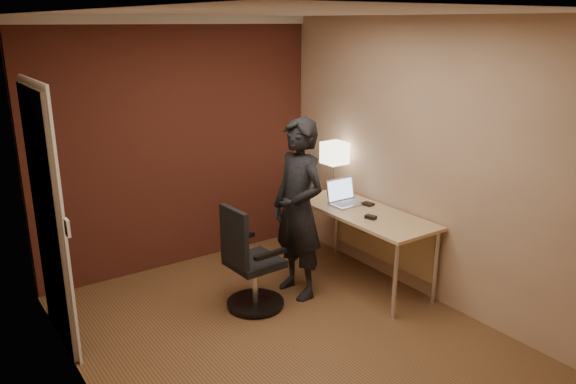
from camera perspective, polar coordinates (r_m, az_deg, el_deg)
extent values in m
plane|color=brown|center=(4.63, 0.34, -14.96)|extent=(4.00, 4.00, 0.00)
plane|color=white|center=(3.93, 0.40, 17.73)|extent=(4.00, 4.00, 0.00)
plane|color=tan|center=(5.81, -11.11, 4.75)|extent=(3.00, 0.00, 3.00)
plane|color=tan|center=(2.83, 24.72, -9.75)|extent=(3.00, 0.00, 3.00)
plane|color=tan|center=(3.51, -20.14, -4.07)|extent=(0.00, 4.00, 4.00)
plane|color=tan|center=(5.09, 14.33, 2.83)|extent=(0.00, 4.00, 4.00)
cube|color=brown|center=(5.78, -10.99, 4.70)|extent=(2.98, 0.06, 2.50)
cube|color=silver|center=(5.64, -11.66, 16.77)|extent=(3.00, 0.08, 0.08)
cube|color=silver|center=(3.31, -21.64, 16.04)|extent=(0.08, 4.00, 0.08)
cube|color=silver|center=(4.92, 15.08, 16.57)|extent=(0.08, 4.00, 0.08)
cube|color=silver|center=(4.62, -23.15, -2.73)|extent=(0.05, 0.82, 2.02)
cube|color=silver|center=(4.62, -22.97, -2.70)|extent=(0.02, 0.92, 2.12)
cylinder|color=silver|center=(4.32, -21.63, -3.88)|extent=(0.05, 0.05, 0.05)
cube|color=silver|center=(3.96, -21.51, -3.39)|extent=(0.02, 0.08, 0.12)
cube|color=#D7BE7C|center=(5.35, 7.67, -2.09)|extent=(0.60, 1.50, 0.03)
cube|color=#D7BE7C|center=(5.63, 9.68, -4.29)|extent=(0.02, 1.38, 0.54)
cylinder|color=silver|center=(4.87, 10.80, -8.88)|extent=(0.04, 0.04, 0.70)
cylinder|color=silver|center=(5.82, 1.13, -4.14)|extent=(0.04, 0.04, 0.70)
cylinder|color=silver|center=(5.21, 14.71, -7.37)|extent=(0.04, 0.04, 0.70)
cylinder|color=silver|center=(6.11, 4.93, -3.16)|extent=(0.04, 0.04, 0.70)
cube|color=silver|center=(5.88, 4.66, 0.02)|extent=(0.11, 0.11, 0.01)
cylinder|color=silver|center=(5.84, 4.70, 1.49)|extent=(0.01, 0.01, 0.30)
cube|color=white|center=(5.77, 4.76, 3.98)|extent=(0.22, 0.22, 0.22)
cube|color=silver|center=(5.52, 6.06, -1.17)|extent=(0.33, 0.23, 0.01)
cube|color=silver|center=(5.57, 5.32, 0.28)|extent=(0.33, 0.06, 0.22)
cube|color=#B2CCF2|center=(5.56, 5.38, 0.26)|extent=(0.30, 0.05, 0.19)
cube|color=gray|center=(5.51, 6.13, -1.11)|extent=(0.28, 0.13, 0.00)
cube|color=black|center=(5.14, 8.39, -2.54)|extent=(0.08, 0.11, 0.03)
cube|color=black|center=(5.52, 8.10, -1.21)|extent=(0.11, 0.12, 0.02)
cylinder|color=black|center=(5.12, -3.34, -11.14)|extent=(0.51, 0.51, 0.03)
cylinder|color=silver|center=(5.03, -3.37, -9.22)|extent=(0.05, 0.05, 0.38)
cube|color=black|center=(4.95, -3.41, -7.13)|extent=(0.44, 0.44, 0.06)
cube|color=black|center=(4.74, -5.49, -4.59)|extent=(0.06, 0.39, 0.50)
cube|color=black|center=(5.07, -4.96, -4.64)|extent=(0.31, 0.06, 0.04)
cube|color=black|center=(4.71, -1.81, -6.35)|extent=(0.31, 0.06, 0.04)
imported|color=black|center=(5.05, 1.06, -1.77)|extent=(0.42, 0.62, 1.65)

